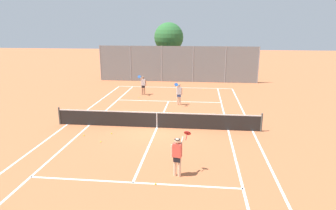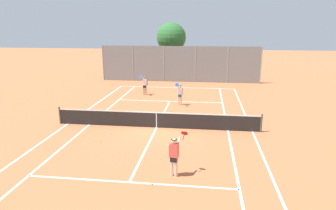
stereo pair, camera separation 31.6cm
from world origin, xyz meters
name	(u,v)px [view 2 (the right image)]	position (x,y,z in m)	size (l,w,h in m)	color
ground_plane	(157,128)	(0.00, 0.00, 0.00)	(120.00, 120.00, 0.00)	#BC663D
court_line_markings	(157,128)	(0.00, 0.00, 0.00)	(11.10, 23.90, 0.01)	white
tennis_net	(156,119)	(0.00, 0.00, 0.51)	(12.00, 0.10, 1.07)	#474C47
player_near_side	(174,154)	(1.64, -5.66, 0.93)	(0.78, 0.71, 1.77)	beige
player_far_left	(145,84)	(-2.43, 8.50, 0.93)	(0.62, 0.77, 1.77)	tan
player_far_right	(180,93)	(0.89, 5.38, 0.93)	(0.57, 0.81, 1.77)	beige
loose_tennis_ball_0	(152,184)	(0.89, -6.45, 0.03)	(0.07, 0.07, 0.07)	#D1DB33
loose_tennis_ball_1	(83,135)	(-3.75, -1.77, 0.03)	(0.07, 0.07, 0.07)	#D1DB33
loose_tennis_ball_2	(100,141)	(-2.54, -2.56, 0.03)	(0.07, 0.07, 0.07)	#D1DB33
loose_tennis_ball_3	(206,90)	(2.82, 11.11, 0.03)	(0.07, 0.07, 0.07)	#D1DB33
loose_tennis_ball_4	(111,133)	(-2.35, -1.32, 0.03)	(0.07, 0.07, 0.07)	#D1DB33
loose_tennis_ball_5	(140,98)	(-2.56, 7.22, 0.03)	(0.07, 0.07, 0.07)	#D1DB33
back_fence	(180,64)	(0.00, 15.07, 1.89)	(16.82, 0.08, 3.78)	gray
tree_behind_left	(171,38)	(-1.34, 18.41, 4.41)	(3.34, 3.34, 6.19)	brown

